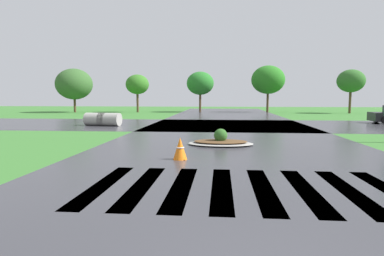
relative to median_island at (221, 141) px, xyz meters
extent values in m
cube|color=#35353A|center=(0.49, -0.53, -0.14)|extent=(10.97, 80.00, 0.01)
cube|color=#35353A|center=(0.49, 9.55, -0.14)|extent=(90.00, 9.87, 0.01)
cube|color=white|center=(-2.66, -6.36, -0.14)|extent=(0.45, 3.58, 0.01)
cube|color=white|center=(-1.76, -6.36, -0.14)|extent=(0.45, 3.58, 0.01)
cube|color=white|center=(-0.86, -6.36, -0.14)|extent=(0.45, 3.58, 0.01)
cube|color=white|center=(0.04, -6.36, -0.14)|extent=(0.45, 3.58, 0.01)
cube|color=white|center=(0.94, -6.36, -0.14)|extent=(0.45, 3.58, 0.01)
cube|color=white|center=(1.84, -6.36, -0.14)|extent=(0.45, 3.58, 0.01)
cube|color=white|center=(2.74, -6.36, -0.14)|extent=(0.45, 3.58, 0.01)
ellipsoid|color=#9E9B93|center=(0.00, 0.00, -0.09)|extent=(2.70, 1.64, 0.12)
ellipsoid|color=brown|center=(0.00, 0.00, 0.00)|extent=(2.22, 1.34, 0.10)
sphere|color=#2D6023|center=(0.00, 0.00, 0.25)|extent=(0.56, 0.56, 0.56)
cylinder|color=black|center=(12.01, 12.89, 0.17)|extent=(0.66, 0.27, 0.64)
cylinder|color=#9E9B93|center=(-8.55, 8.20, 0.30)|extent=(1.60, 1.11, 0.89)
cylinder|color=#9E9B93|center=(-7.56, 8.04, 0.30)|extent=(1.60, 1.11, 0.89)
cone|color=orange|center=(-1.28, -3.25, 0.21)|extent=(0.45, 0.45, 0.71)
torus|color=white|center=(-1.28, -3.25, 0.24)|extent=(0.28, 0.28, 0.04)
cube|color=orange|center=(-1.28, -3.25, -0.13)|extent=(0.36, 0.36, 0.03)
cylinder|color=#4C3823|center=(-18.24, 25.86, 0.82)|extent=(0.28, 0.28, 1.94)
ellipsoid|color=#345D29|center=(-18.24, 25.86, 3.37)|extent=(4.49, 4.49, 3.82)
cylinder|color=#4C3823|center=(-10.49, 26.92, 1.09)|extent=(0.28, 0.28, 2.48)
ellipsoid|color=#347222|center=(-10.49, 26.92, 3.35)|extent=(2.90, 2.90, 2.46)
cylinder|color=#4C3823|center=(-2.65, 28.01, 1.08)|extent=(0.28, 0.28, 2.45)
ellipsoid|color=#277226|center=(-2.65, 28.01, 3.51)|extent=(3.44, 3.44, 2.92)
cylinder|color=#4C3823|center=(5.83, 28.17, 1.16)|extent=(0.28, 0.28, 2.61)
ellipsoid|color=#28731F|center=(5.83, 28.17, 3.92)|extent=(4.14, 4.14, 3.52)
cylinder|color=#4C3823|center=(15.16, 26.52, 1.21)|extent=(0.28, 0.28, 2.70)
ellipsoid|color=#2E6226|center=(15.16, 26.52, 3.66)|extent=(3.15, 3.15, 2.68)
camera|label=1|loc=(0.01, -13.43, 1.87)|focal=30.43mm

